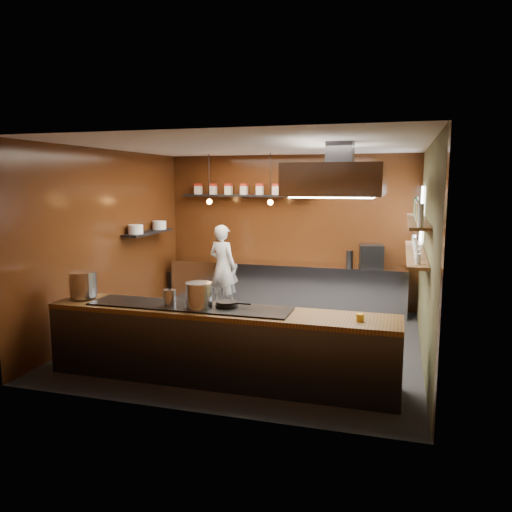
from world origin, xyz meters
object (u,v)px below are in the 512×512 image
at_px(extractor_hood, 339,179).
at_px(stockpot_small, 199,295).
at_px(espresso_machine, 371,256).
at_px(chef, 223,267).
at_px(stockpot_large, 83,285).

distance_m(extractor_hood, stockpot_small, 2.44).
height_order(extractor_hood, espresso_machine, extractor_hood).
height_order(stockpot_small, chef, chef).
distance_m(extractor_hood, chef, 3.75).
distance_m(stockpot_large, chef, 3.52).
distance_m(extractor_hood, espresso_machine, 2.90).
distance_m(espresso_machine, chef, 2.85).
bearing_deg(stockpot_large, stockpot_small, -2.90).
relative_size(extractor_hood, stockpot_small, 5.99).
bearing_deg(espresso_machine, stockpot_large, -141.62).
xyz_separation_m(stockpot_large, espresso_machine, (3.55, 3.71, -0.00)).
xyz_separation_m(stockpot_large, stockpot_small, (1.71, -0.09, -0.02)).
bearing_deg(stockpot_large, chef, 77.91).
bearing_deg(espresso_machine, extractor_hood, -105.14).
bearing_deg(stockpot_small, stockpot_large, 177.10).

